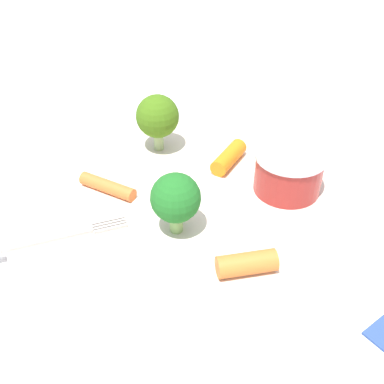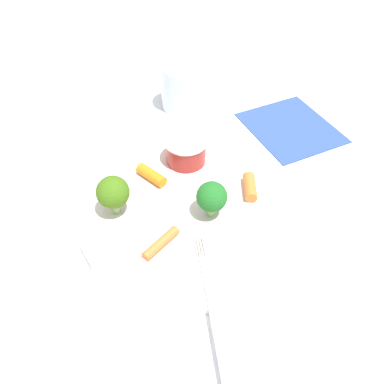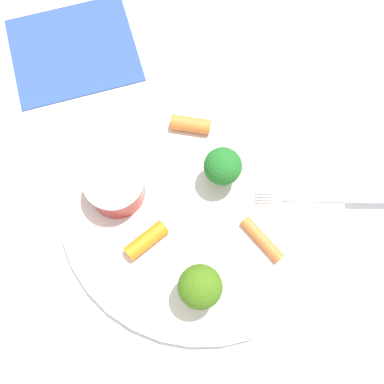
{
  "view_description": "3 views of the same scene",
  "coord_description": "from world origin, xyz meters",
  "px_view_note": "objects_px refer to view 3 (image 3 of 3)",
  "views": [
    {
      "loc": [
        0.2,
        0.25,
        0.28
      ],
      "look_at": [
        -0.01,
        -0.01,
        0.02
      ],
      "focal_mm": 44.25,
      "sensor_mm": 36.0,
      "label": 1
    },
    {
      "loc": [
        0.31,
        -0.16,
        0.4
      ],
      "look_at": [
        -0.02,
        0.01,
        0.02
      ],
      "focal_mm": 35.86,
      "sensor_mm": 36.0,
      "label": 2
    },
    {
      "loc": [
        -0.06,
        -0.15,
        0.49
      ],
      "look_at": [
        -0.01,
        0.01,
        0.02
      ],
      "focal_mm": 43.16,
      "sensor_mm": 36.0,
      "label": 3
    }
  ],
  "objects_px": {
    "carrot_stick_2": "(191,124)",
    "plate": "(202,199)",
    "napkin": "(73,50)",
    "broccoli_floret_0": "(200,287)",
    "fork": "(339,199)",
    "carrot_stick_1": "(262,239)",
    "carrot_stick_0": "(146,240)",
    "broccoli_floret_1": "(223,167)",
    "sauce_cup": "(116,186)"
  },
  "relations": [
    {
      "from": "carrot_stick_2",
      "to": "fork",
      "type": "distance_m",
      "value": 0.18
    },
    {
      "from": "fork",
      "to": "napkin",
      "type": "relative_size",
      "value": 1.18
    },
    {
      "from": "carrot_stick_2",
      "to": "fork",
      "type": "bearing_deg",
      "value": -46.67
    },
    {
      "from": "broccoli_floret_1",
      "to": "fork",
      "type": "distance_m",
      "value": 0.13
    },
    {
      "from": "napkin",
      "to": "carrot_stick_1",
      "type": "bearing_deg",
      "value": -66.3
    },
    {
      "from": "plate",
      "to": "sauce_cup",
      "type": "bearing_deg",
      "value": 158.29
    },
    {
      "from": "carrot_stick_0",
      "to": "fork",
      "type": "distance_m",
      "value": 0.21
    },
    {
      "from": "broccoli_floret_0",
      "to": "carrot_stick_1",
      "type": "bearing_deg",
      "value": 20.84
    },
    {
      "from": "fork",
      "to": "napkin",
      "type": "height_order",
      "value": "fork"
    },
    {
      "from": "sauce_cup",
      "to": "broccoli_floret_0",
      "type": "height_order",
      "value": "broccoli_floret_0"
    },
    {
      "from": "carrot_stick_0",
      "to": "fork",
      "type": "xyz_separation_m",
      "value": [
        0.21,
        -0.02,
        -0.01
      ]
    },
    {
      "from": "plate",
      "to": "napkin",
      "type": "height_order",
      "value": "plate"
    },
    {
      "from": "broccoli_floret_1",
      "to": "carrot_stick_1",
      "type": "xyz_separation_m",
      "value": [
        0.02,
        -0.08,
        -0.03
      ]
    },
    {
      "from": "plate",
      "to": "carrot_stick_2",
      "type": "relative_size",
      "value": 6.92
    },
    {
      "from": "carrot_stick_2",
      "to": "fork",
      "type": "height_order",
      "value": "carrot_stick_2"
    },
    {
      "from": "sauce_cup",
      "to": "fork",
      "type": "xyz_separation_m",
      "value": [
        0.23,
        -0.08,
        -0.02
      ]
    },
    {
      "from": "broccoli_floret_1",
      "to": "carrot_stick_1",
      "type": "height_order",
      "value": "broccoli_floret_1"
    },
    {
      "from": "carrot_stick_2",
      "to": "plate",
      "type": "bearing_deg",
      "value": -99.97
    },
    {
      "from": "broccoli_floret_0",
      "to": "carrot_stick_2",
      "type": "relative_size",
      "value": 1.32
    },
    {
      "from": "plate",
      "to": "broccoli_floret_1",
      "type": "xyz_separation_m",
      "value": [
        0.03,
        0.01,
        0.04
      ]
    },
    {
      "from": "fork",
      "to": "sauce_cup",
      "type": "bearing_deg",
      "value": 159.78
    },
    {
      "from": "plate",
      "to": "carrot_stick_1",
      "type": "relative_size",
      "value": 5.56
    },
    {
      "from": "sauce_cup",
      "to": "napkin",
      "type": "bearing_deg",
      "value": 91.22
    },
    {
      "from": "carrot_stick_2",
      "to": "napkin",
      "type": "bearing_deg",
      "value": 123.88
    },
    {
      "from": "sauce_cup",
      "to": "carrot_stick_1",
      "type": "height_order",
      "value": "sauce_cup"
    },
    {
      "from": "sauce_cup",
      "to": "plate",
      "type": "bearing_deg",
      "value": -21.71
    },
    {
      "from": "carrot_stick_1",
      "to": "carrot_stick_2",
      "type": "bearing_deg",
      "value": 101.18
    },
    {
      "from": "plate",
      "to": "fork",
      "type": "bearing_deg",
      "value": -19.31
    },
    {
      "from": "sauce_cup",
      "to": "broccoli_floret_0",
      "type": "bearing_deg",
      "value": -68.7
    },
    {
      "from": "carrot_stick_0",
      "to": "fork",
      "type": "bearing_deg",
      "value": -5.43
    },
    {
      "from": "carrot_stick_0",
      "to": "plate",
      "type": "bearing_deg",
      "value": 22.36
    },
    {
      "from": "sauce_cup",
      "to": "broccoli_floret_1",
      "type": "bearing_deg",
      "value": -9.65
    },
    {
      "from": "broccoli_floret_1",
      "to": "plate",
      "type": "bearing_deg",
      "value": -151.6
    },
    {
      "from": "napkin",
      "to": "broccoli_floret_0",
      "type": "bearing_deg",
      "value": -80.7
    },
    {
      "from": "plate",
      "to": "carrot_stick_2",
      "type": "distance_m",
      "value": 0.09
    },
    {
      "from": "sauce_cup",
      "to": "napkin",
      "type": "height_order",
      "value": "sauce_cup"
    },
    {
      "from": "plate",
      "to": "napkin",
      "type": "relative_size",
      "value": 2.03
    },
    {
      "from": "carrot_stick_0",
      "to": "carrot_stick_1",
      "type": "distance_m",
      "value": 0.12
    },
    {
      "from": "broccoli_floret_1",
      "to": "carrot_stick_1",
      "type": "relative_size",
      "value": 0.97
    },
    {
      "from": "carrot_stick_2",
      "to": "sauce_cup",
      "type": "bearing_deg",
      "value": -153.27
    },
    {
      "from": "carrot_stick_2",
      "to": "napkin",
      "type": "xyz_separation_m",
      "value": [
        -0.1,
        0.15,
        -0.02
      ]
    },
    {
      "from": "broccoli_floret_0",
      "to": "fork",
      "type": "relative_size",
      "value": 0.33
    },
    {
      "from": "napkin",
      "to": "fork",
      "type": "bearing_deg",
      "value": -51.44
    },
    {
      "from": "carrot_stick_0",
      "to": "napkin",
      "type": "xyz_separation_m",
      "value": [
        -0.02,
        0.27,
        -0.02
      ]
    },
    {
      "from": "carrot_stick_0",
      "to": "napkin",
      "type": "relative_size",
      "value": 0.31
    },
    {
      "from": "plate",
      "to": "carrot_stick_1",
      "type": "bearing_deg",
      "value": -55.89
    },
    {
      "from": "carrot_stick_0",
      "to": "carrot_stick_1",
      "type": "height_order",
      "value": "carrot_stick_0"
    },
    {
      "from": "fork",
      "to": "carrot_stick_1",
      "type": "bearing_deg",
      "value": -170.43
    },
    {
      "from": "carrot_stick_1",
      "to": "carrot_stick_2",
      "type": "xyz_separation_m",
      "value": [
        -0.03,
        0.15,
        0.0
      ]
    },
    {
      "from": "broccoli_floret_1",
      "to": "broccoli_floret_0",
      "type": "bearing_deg",
      "value": -119.29
    }
  ]
}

